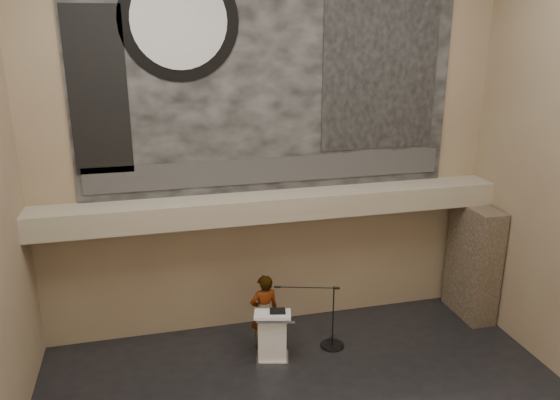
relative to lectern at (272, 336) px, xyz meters
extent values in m
cube|color=#876C55|center=(0.36, 1.62, 3.70)|extent=(10.00, 0.02, 8.50)
cube|color=#876C55|center=(0.36, -6.38, 3.70)|extent=(10.00, 0.02, 8.50)
cube|color=gray|center=(0.36, 1.22, 2.40)|extent=(10.00, 0.80, 0.50)
cylinder|color=#B2893D|center=(-1.24, 1.17, 2.12)|extent=(0.04, 0.04, 0.06)
cylinder|color=#B2893D|center=(2.26, 1.17, 2.12)|extent=(0.04, 0.04, 0.06)
cube|color=black|center=(0.36, 1.59, 5.15)|extent=(8.00, 0.05, 5.00)
cube|color=#2D2D2D|center=(0.36, 1.55, 3.10)|extent=(7.76, 0.02, 0.55)
cylinder|color=black|center=(-1.44, 1.55, 6.15)|extent=(2.30, 0.02, 2.30)
cylinder|color=silver|center=(-1.44, 1.53, 6.15)|extent=(1.84, 0.02, 1.84)
cube|color=black|center=(2.76, 1.55, 5.25)|extent=(2.60, 0.02, 3.60)
cube|color=black|center=(-3.04, 1.55, 4.85)|extent=(1.10, 0.02, 3.20)
cube|color=#413528|center=(5.01, 0.77, 0.80)|extent=(0.60, 1.40, 2.70)
cube|color=silver|center=(0.00, 0.00, -0.51)|extent=(0.75, 0.64, 0.08)
cube|color=white|center=(0.00, 0.00, 0.01)|extent=(0.65, 0.52, 0.96)
cube|color=white|center=(0.00, -0.02, 0.52)|extent=(0.84, 0.68, 0.13)
cube|color=black|center=(0.11, 0.00, 0.56)|extent=(0.36, 0.31, 0.04)
cube|color=white|center=(-0.18, -0.07, 0.55)|extent=(0.26, 0.33, 0.00)
imported|color=white|center=(-0.06, 0.49, 0.30)|extent=(0.66, 0.47, 1.70)
cylinder|color=black|center=(1.37, 0.20, -0.54)|extent=(0.52, 0.52, 0.02)
cylinder|color=black|center=(1.37, 0.20, 0.16)|extent=(0.03, 0.03, 1.42)
cylinder|color=black|center=(0.80, 0.37, 0.83)|extent=(1.27, 0.40, 0.02)
camera|label=1|loc=(-2.20, -9.51, 6.04)|focal=35.00mm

